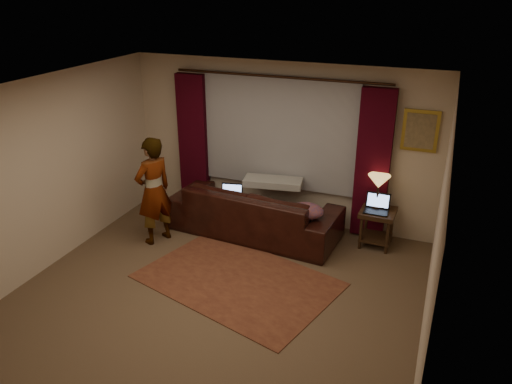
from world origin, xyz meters
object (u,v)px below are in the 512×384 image
at_px(laptop_table, 377,204).
at_px(person, 154,191).
at_px(end_table, 376,228).
at_px(laptop_sofa, 231,194).
at_px(sofa, 255,202).
at_px(tiffany_lamp, 378,192).

height_order(laptop_table, person, person).
bearing_deg(end_table, person, -161.22).
bearing_deg(laptop_sofa, end_table, -1.92).
xyz_separation_m(sofa, end_table, (1.84, 0.30, -0.24)).
relative_size(end_table, person, 0.35).
bearing_deg(sofa, tiffany_lamp, -163.85).
height_order(end_table, laptop_table, laptop_table).
xyz_separation_m(end_table, laptop_table, (-0.02, -0.07, 0.42)).
distance_m(sofa, tiffany_lamp, 1.86).
bearing_deg(tiffany_lamp, person, -159.79).
bearing_deg(tiffany_lamp, laptop_sofa, -167.48).
xyz_separation_m(laptop_table, person, (-3.13, -1.00, 0.12)).
xyz_separation_m(end_table, person, (-3.15, -1.07, 0.54)).
distance_m(end_table, laptop_table, 0.42).
height_order(sofa, laptop_sofa, sofa).
relative_size(sofa, laptop_sofa, 7.15).
bearing_deg(sofa, end_table, -166.31).
relative_size(laptop_table, person, 0.23).
distance_m(sofa, person, 1.55).
height_order(tiffany_lamp, laptop_table, tiffany_lamp).
distance_m(laptop_sofa, end_table, 2.27).
xyz_separation_m(tiffany_lamp, person, (-3.11, -1.14, -0.02)).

